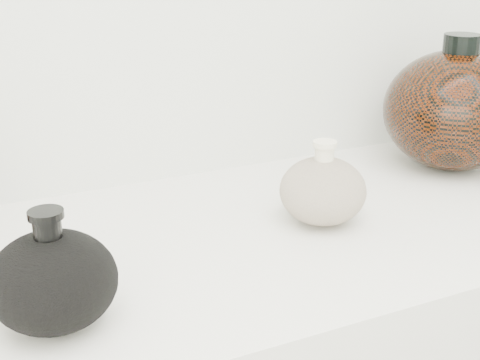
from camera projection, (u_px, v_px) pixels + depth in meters
name	position (u px, v px, depth m)	size (l,w,h in m)	color
black_gourd_vase	(53.00, 280.00, 0.69)	(0.17, 0.17, 0.13)	black
cream_gourd_vase	(323.00, 190.00, 0.93)	(0.13, 0.13, 0.12)	beige
right_round_pot	(454.00, 110.00, 1.13)	(0.25, 0.25, 0.23)	black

